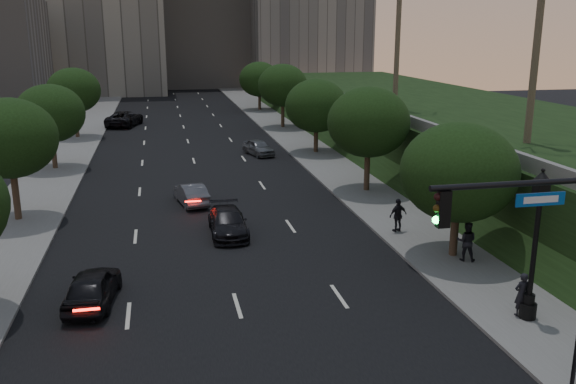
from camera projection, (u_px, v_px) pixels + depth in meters
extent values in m
plane|color=black|center=(259.00, 378.00, 18.25)|extent=(160.00, 160.00, 0.00)
cube|color=black|center=(195.00, 166.00, 46.61)|extent=(16.00, 140.00, 0.02)
cube|color=slate|center=(325.00, 160.00, 48.65)|extent=(4.50, 140.00, 0.15)
cube|color=slate|center=(54.00, 172.00, 44.54)|extent=(4.50, 140.00, 0.15)
cube|color=black|center=(473.00, 135.00, 48.62)|extent=(18.00, 90.00, 4.00)
cube|color=slate|center=(374.00, 108.00, 46.32)|extent=(0.35, 90.00, 0.70)
cube|color=gray|center=(201.00, 14.00, 112.54)|extent=(22.00, 18.00, 26.00)
cylinder|color=#38281C|center=(455.00, 228.00, 27.52)|extent=(0.36, 0.36, 2.86)
ellipsoid|color=black|center=(459.00, 172.00, 26.85)|extent=(5.20, 5.20, 4.42)
cylinder|color=#38281C|center=(367.00, 168.00, 38.82)|extent=(0.36, 0.36, 3.21)
ellipsoid|color=black|center=(369.00, 122.00, 38.06)|extent=(5.20, 5.20, 4.42)
cylinder|color=#38281C|center=(316.00, 137.00, 51.15)|extent=(0.36, 0.36, 2.86)
ellipsoid|color=black|center=(316.00, 106.00, 50.48)|extent=(5.20, 5.20, 4.42)
cylinder|color=#38281C|center=(283.00, 113.00, 64.34)|extent=(0.36, 0.36, 3.21)
ellipsoid|color=black|center=(283.00, 85.00, 63.59)|extent=(5.20, 5.20, 4.42)
cylinder|color=#38281C|center=(260.00, 100.00, 78.57)|extent=(0.36, 0.36, 2.86)
ellipsoid|color=black|center=(259.00, 79.00, 77.90)|extent=(5.20, 5.20, 4.42)
cylinder|color=#38281C|center=(16.00, 192.00, 32.79)|extent=(0.36, 0.36, 3.26)
ellipsoid|color=black|center=(9.00, 138.00, 32.03)|extent=(5.00, 5.00, 4.25)
cylinder|color=#38281C|center=(54.00, 150.00, 45.11)|extent=(0.36, 0.36, 2.99)
ellipsoid|color=black|center=(50.00, 113.00, 44.41)|extent=(5.00, 5.00, 4.25)
cylinder|color=#38281C|center=(76.00, 121.00, 58.31)|extent=(0.36, 0.36, 3.26)
ellipsoid|color=black|center=(74.00, 90.00, 57.55)|extent=(5.00, 5.00, 4.25)
cylinder|color=#4C4233|center=(538.00, 32.00, 32.43)|extent=(0.40, 0.40, 12.00)
cylinder|color=#4C4233|center=(399.00, 15.00, 46.93)|extent=(0.40, 0.40, 14.50)
cylinder|color=black|center=(528.00, 183.00, 15.54)|extent=(5.40, 0.16, 0.16)
cube|color=black|center=(443.00, 209.00, 15.22)|extent=(0.32, 0.22, 0.95)
sphere|color=black|center=(438.00, 197.00, 15.10)|extent=(0.20, 0.20, 0.20)
sphere|color=#3F2B0A|center=(437.00, 208.00, 15.18)|extent=(0.20, 0.20, 0.20)
sphere|color=#19F24C|center=(436.00, 220.00, 15.25)|extent=(0.20, 0.20, 0.20)
cube|color=#0D51A9|center=(540.00, 199.00, 15.74)|extent=(1.40, 0.05, 0.35)
cylinder|color=black|center=(527.00, 312.00, 21.70)|extent=(0.60, 0.60, 0.70)
cylinder|color=black|center=(529.00, 299.00, 21.57)|extent=(0.40, 0.40, 0.40)
cylinder|color=black|center=(535.00, 248.00, 21.07)|extent=(0.18, 0.18, 3.60)
cube|color=black|center=(541.00, 190.00, 20.54)|extent=(0.42, 0.42, 0.70)
cone|color=black|center=(543.00, 176.00, 20.41)|extent=(0.64, 0.64, 0.35)
sphere|color=black|center=(543.00, 170.00, 20.36)|extent=(0.14, 0.14, 0.14)
cylinder|color=black|center=(575.00, 359.00, 16.92)|extent=(0.12, 0.12, 2.50)
imported|color=black|center=(92.00, 287.00, 23.00)|extent=(2.13, 4.27, 1.40)
imported|color=#505157|center=(191.00, 194.00, 36.32)|extent=(2.09, 4.09, 1.28)
imported|color=black|center=(125.00, 119.00, 65.94)|extent=(4.30, 6.47, 1.65)
imported|color=black|center=(228.00, 222.00, 30.90)|extent=(1.86, 4.49, 1.30)
imported|color=#595C61|center=(258.00, 147.00, 50.63)|extent=(2.57, 4.13, 1.31)
imported|color=black|center=(522.00, 294.00, 21.73)|extent=(0.62, 0.44, 1.62)
imported|color=black|center=(466.00, 241.00, 26.93)|extent=(1.09, 1.01, 1.79)
imported|color=black|center=(398.00, 215.00, 30.83)|extent=(1.08, 0.66, 1.73)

